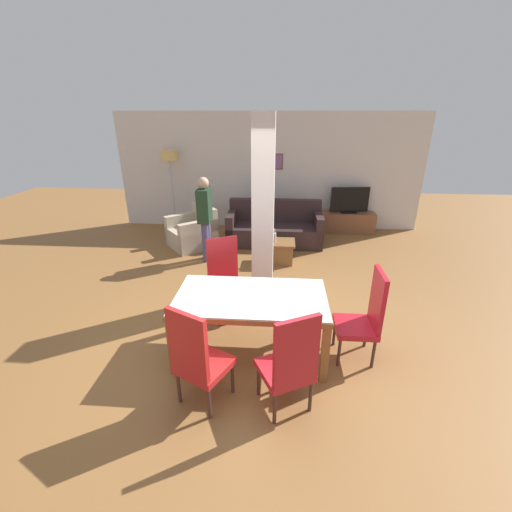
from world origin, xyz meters
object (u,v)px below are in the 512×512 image
(dining_chair_near_right, at_px, (290,363))
(bottle, at_px, (274,237))
(tv_screen, at_px, (350,200))
(dining_chair_head_right, at_px, (365,315))
(sofa, at_px, (275,229))
(floor_lamp, at_px, (170,163))
(tv_stand, at_px, (347,222))
(dining_table, at_px, (251,307))
(standing_person, at_px, (205,214))
(coffee_table, at_px, (279,251))
(dining_chair_far_left, at_px, (225,277))
(dining_chair_near_left, at_px, (197,358))
(armchair, at_px, (193,233))

(dining_chair_near_right, height_order, bottle, dining_chair_near_right)
(bottle, distance_m, tv_screen, 2.60)
(dining_chair_head_right, relative_size, sofa, 0.55)
(tv_screen, bearing_deg, floor_lamp, -5.91)
(sofa, bearing_deg, tv_stand, -153.75)
(dining_table, height_order, standing_person, standing_person)
(coffee_table, height_order, bottle, bottle)
(bottle, xyz_separation_m, tv_screen, (1.71, 1.94, 0.25))
(dining_chair_far_left, height_order, bottle, dining_chair_far_left)
(dining_chair_head_right, relative_size, floor_lamp, 0.59)
(dining_chair_near_left, bearing_deg, bottle, 106.91)
(dining_chair_far_left, xyz_separation_m, tv_screen, (2.35, 3.77, 0.20))
(tv_stand, bearing_deg, standing_person, -147.68)
(dining_chair_near_right, bearing_deg, dining_table, 90.00)
(sofa, height_order, standing_person, standing_person)
(dining_table, distance_m, dining_chair_near_right, 0.96)
(dining_chair_near_right, bearing_deg, dining_chair_near_left, 152.29)
(dining_chair_near_left, height_order, tv_screen, dining_chair_near_left)
(dining_table, xyz_separation_m, dining_chair_head_right, (1.30, 0.00, -0.05))
(dining_chair_far_left, relative_size, bottle, 4.39)
(dining_chair_head_right, distance_m, dining_chair_far_left, 1.93)
(dining_chair_head_right, bearing_deg, floor_lamp, 38.00)
(sofa, height_order, armchair, sofa)
(sofa, bearing_deg, dining_table, 87.06)
(dining_chair_near_left, xyz_separation_m, floor_lamp, (-1.83, 5.41, 1.03))
(dining_chair_far_left, bearing_deg, dining_chair_head_right, 126.87)
(dining_chair_near_right, relative_size, standing_person, 0.69)
(sofa, relative_size, standing_person, 1.26)
(dining_table, height_order, sofa, sofa)
(dining_table, xyz_separation_m, dining_chair_far_left, (-0.43, 0.85, -0.05))
(tv_screen, xyz_separation_m, floor_lamp, (-4.19, -0.05, 0.82))
(dining_chair_far_left, bearing_deg, bottle, -136.18)
(tv_screen, relative_size, floor_lamp, 0.48)
(dining_chair_near_right, bearing_deg, dining_chair_head_right, 17.98)
(tv_stand, distance_m, floor_lamp, 4.40)
(tv_screen, relative_size, standing_person, 0.56)
(dining_chair_far_left, height_order, floor_lamp, floor_lamp)
(coffee_table, xyz_separation_m, tv_stand, (1.61, 1.92, 0.02))
(dining_chair_near_right, xyz_separation_m, dining_chair_far_left, (-0.87, 1.71, 0.00))
(dining_chair_near_left, xyz_separation_m, tv_stand, (2.35, 5.46, -0.33))
(dining_chair_head_right, xyz_separation_m, tv_stand, (0.62, 4.62, -0.33))
(tv_stand, bearing_deg, floor_lamp, -179.27)
(dining_chair_far_left, xyz_separation_m, dining_chair_near_left, (-0.00, -1.70, 0.00))
(tv_stand, height_order, floor_lamp, floor_lamp)
(dining_table, xyz_separation_m, standing_person, (-1.10, 2.71, 0.30))
(armchair, bearing_deg, floor_lamp, -7.19)
(standing_person, bearing_deg, sofa, 129.72)
(dining_chair_far_left, bearing_deg, sofa, -129.08)
(dining_chair_head_right, distance_m, sofa, 3.94)
(floor_lamp, bearing_deg, tv_stand, 0.73)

